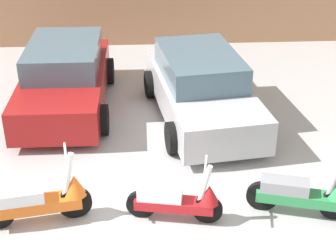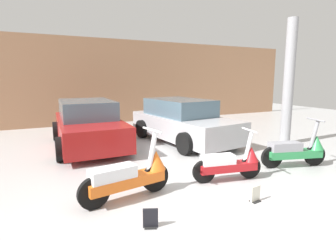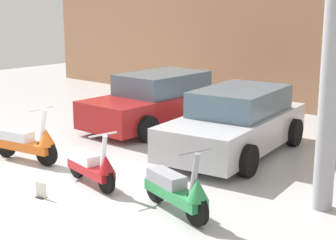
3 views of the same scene
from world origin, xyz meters
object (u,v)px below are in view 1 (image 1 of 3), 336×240
scooter_front_center (304,193)px  car_rear_left (65,78)px  scooter_front_left (40,199)px  scooter_front_right (178,200)px  car_rear_center (201,88)px

scooter_front_center → car_rear_left: bearing=150.5°
scooter_front_left → scooter_front_center: size_ratio=1.06×
scooter_front_right → car_rear_left: 4.42m
scooter_front_left → car_rear_left: car_rear_left is taller
scooter_front_left → scooter_front_right: size_ratio=1.13×
scooter_front_center → scooter_front_left: bearing=-165.4°
scooter_front_center → car_rear_left: (-3.89, 3.88, 0.25)m
car_rear_center → scooter_front_left: bearing=-48.0°
car_rear_left → scooter_front_right: bearing=28.1°
scooter_front_center → car_rear_center: size_ratio=0.37×
car_rear_center → car_rear_left: bearing=-111.5°
scooter_front_center → car_rear_center: 3.42m
scooter_front_center → car_rear_left: 5.50m
scooter_front_left → car_rear_left: size_ratio=0.41×
scooter_front_left → scooter_front_right: 1.97m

